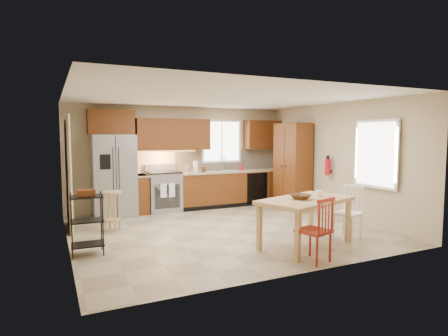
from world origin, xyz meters
name	(u,v)px	position (x,y,z in m)	size (l,w,h in m)	color
floor	(224,230)	(0.00, 0.00, 0.00)	(5.50, 5.50, 0.00)	tan
ceiling	(224,98)	(0.00, 0.00, 2.50)	(5.50, 5.00, 0.02)	silver
wall_back	(181,158)	(0.00, 2.50, 1.25)	(5.50, 0.02, 2.50)	#CCB793
wall_front	(306,179)	(0.00, -2.50, 1.25)	(5.50, 0.02, 2.50)	#CCB793
wall_left	(66,171)	(-2.75, 0.00, 1.25)	(0.02, 5.00, 2.50)	#CCB793
wall_right	(337,161)	(2.75, 0.00, 1.25)	(0.02, 5.00, 2.50)	#CCB793
refrigerator	(114,176)	(-1.70, 2.12, 0.91)	(0.92, 0.75, 1.82)	gray
range_stove	(164,192)	(-0.55, 2.19, 0.46)	(0.76, 0.63, 0.92)	gray
base_cabinet_narrow	(140,194)	(-1.10, 2.20, 0.45)	(0.30, 0.60, 0.90)	#5F3111
base_cabinet_run	(233,188)	(1.29, 2.20, 0.45)	(2.92, 0.60, 0.90)	#5F3111
dishwasher	(257,188)	(1.85, 1.91, 0.45)	(0.60, 0.02, 0.78)	black
backsplash	(228,159)	(1.29, 2.48, 1.18)	(2.92, 0.03, 0.55)	beige
upper_over_fridge	(111,122)	(-1.70, 2.33, 2.10)	(1.00, 0.35, 0.55)	#52260D
upper_left_block	(173,134)	(-0.25, 2.33, 1.83)	(1.80, 0.35, 0.75)	#52260D
upper_right_block	(263,135)	(2.25, 2.33, 1.83)	(1.00, 0.35, 0.75)	#52260D
window_back	(221,141)	(1.10, 2.48, 1.65)	(1.12, 0.04, 1.12)	white
sink	(226,172)	(1.10, 2.20, 0.86)	(0.62, 0.46, 0.16)	gray
undercab_glow	(162,151)	(-0.55, 2.30, 1.43)	(1.60, 0.30, 0.01)	#FFBF66
soap_bottle	(241,167)	(1.48, 2.10, 1.00)	(0.09, 0.09, 0.19)	red
paper_towel	(196,167)	(0.25, 2.15, 1.04)	(0.12, 0.12, 0.28)	white
canister_steel	(188,169)	(0.05, 2.15, 0.99)	(0.11, 0.11, 0.18)	gray
canister_wood	(204,169)	(0.45, 2.12, 0.97)	(0.10, 0.10, 0.14)	#482713
pantry	(292,166)	(2.43, 1.20, 1.05)	(0.50, 0.95, 2.10)	#5F3111
fire_extinguisher	(328,167)	(2.63, 0.15, 1.10)	(0.12, 0.12, 0.36)	red
window_right	(376,154)	(2.68, -1.15, 1.45)	(0.04, 1.02, 1.32)	white
doorway	(68,175)	(-2.67, 1.30, 1.05)	(0.04, 0.95, 2.10)	#8C7A59
dining_table	(305,223)	(0.75, -1.53, 0.39)	(1.58, 0.89, 0.77)	tan
chair_red	(314,230)	(0.40, -2.18, 0.46)	(0.43, 0.43, 0.93)	maroon
chair_white	(348,212)	(1.70, -1.48, 0.46)	(0.43, 0.43, 0.93)	white
table_bowl	(301,199)	(0.65, -1.53, 0.78)	(0.32, 0.32, 0.08)	#482713
table_jar	(319,195)	(1.09, -1.43, 0.81)	(0.12, 0.12, 0.14)	white
bar_stool	(112,211)	(-1.94, 0.82, 0.38)	(0.37, 0.37, 0.75)	tan
utility_cart	(87,224)	(-2.50, -0.47, 0.47)	(0.47, 0.37, 0.94)	black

